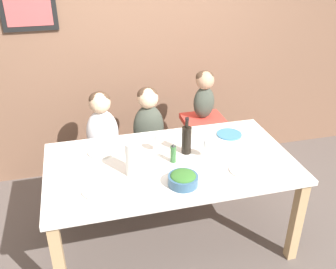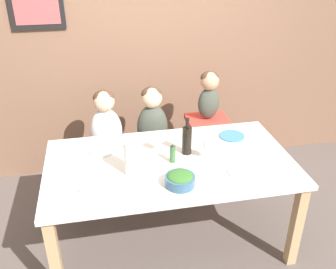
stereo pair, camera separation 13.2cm
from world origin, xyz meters
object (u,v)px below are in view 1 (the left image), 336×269
at_px(chair_far_center, 149,155).
at_px(chair_right_highchair, 202,132).
at_px(wine_bottle, 187,139).
at_px(dinner_plate_front_left, 98,190).
at_px(chair_far_left, 105,161).
at_px(person_child_center, 148,118).
at_px(person_child_left, 102,123).
at_px(dinner_plate_back_left, 102,152).
at_px(paper_towel_roll, 134,159).
at_px(wine_glass_near, 208,144).
at_px(wine_glass_far, 159,139).
at_px(person_baby_right, 204,91).
at_px(salad_bowl_large, 183,179).
at_px(dinner_plate_front_right, 244,170).
at_px(dinner_plate_back_right, 229,134).

distance_m(chair_far_center, chair_right_highchair, 0.54).
height_order(wine_bottle, dinner_plate_front_left, wine_bottle).
height_order(chair_far_left, person_child_center, person_child_center).
bearing_deg(person_child_left, wine_bottle, -46.87).
xyz_separation_m(person_child_left, dinner_plate_back_left, (-0.05, -0.45, -0.02)).
height_order(paper_towel_roll, dinner_plate_back_left, paper_towel_roll).
bearing_deg(chair_far_center, person_child_center, 90.00).
xyz_separation_m(wine_glass_near, wine_glass_far, (-0.32, 0.17, 0.00)).
bearing_deg(chair_right_highchair, chair_far_left, 180.00).
bearing_deg(paper_towel_roll, wine_glass_far, 46.38).
height_order(person_baby_right, wine_glass_near, person_baby_right).
relative_size(person_child_center, salad_bowl_large, 2.96).
bearing_deg(chair_far_center, dinner_plate_back_left, -135.37).
xyz_separation_m(person_child_left, wine_bottle, (0.57, -0.61, 0.09)).
relative_size(wine_glass_far, dinner_plate_front_right, 0.78).
relative_size(paper_towel_roll, salad_bowl_large, 1.23).
bearing_deg(dinner_plate_front_right, person_baby_right, 88.10).
bearing_deg(paper_towel_roll, dinner_plate_front_left, -152.23).
relative_size(dinner_plate_back_right, dinner_plate_front_right, 1.00).
distance_m(chair_far_left, salad_bowl_large, 1.15).
relative_size(person_child_left, dinner_plate_front_left, 2.88).
bearing_deg(person_baby_right, dinner_plate_front_left, -138.12).
xyz_separation_m(chair_far_left, person_child_left, (0.00, 0.00, 0.38)).
distance_m(paper_towel_roll, dinner_plate_front_right, 0.77).
relative_size(chair_right_highchair, salad_bowl_large, 3.50).
bearing_deg(salad_bowl_large, chair_far_left, 113.49).
height_order(wine_glass_near, salad_bowl_large, wine_glass_near).
height_order(chair_far_left, wine_bottle, wine_bottle).
bearing_deg(person_child_center, wine_glass_near, -67.70).
bearing_deg(person_child_center, chair_far_center, -90.00).
xyz_separation_m(person_child_left, dinner_plate_front_right, (0.88, -0.94, -0.02)).
height_order(person_child_center, dinner_plate_front_left, person_child_center).
relative_size(chair_far_left, person_child_center, 0.75).
height_order(wine_glass_near, wine_glass_far, same).
height_order(chair_far_center, person_child_left, person_child_left).
distance_m(person_baby_right, dinner_plate_back_left, 1.08).
bearing_deg(wine_glass_near, chair_far_left, 134.40).
distance_m(chair_far_center, paper_towel_roll, 0.95).
bearing_deg(person_child_left, dinner_plate_front_left, -97.15).
height_order(paper_towel_roll, wine_glass_near, paper_towel_roll).
bearing_deg(person_baby_right, dinner_plate_back_right, -80.27).
height_order(chair_far_center, wine_bottle, wine_bottle).
relative_size(paper_towel_roll, dinner_plate_back_right, 1.20).
relative_size(chair_far_left, person_child_left, 0.75).
bearing_deg(person_child_center, wine_bottle, -74.99).
bearing_deg(person_child_left, chair_far_left, -90.00).
distance_m(wine_bottle, dinner_plate_back_left, 0.64).
relative_size(salad_bowl_large, dinner_plate_back_left, 0.97).
bearing_deg(wine_glass_near, dinner_plate_back_left, 160.25).
relative_size(person_child_center, dinner_plate_back_right, 2.88).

